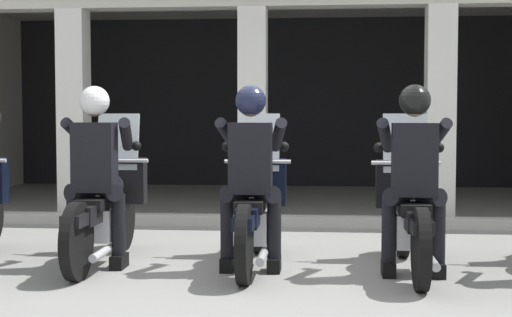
# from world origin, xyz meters

# --- Properties ---
(ground_plane) EXTENTS (80.00, 80.00, 0.00)m
(ground_plane) POSITION_xyz_m (0.00, 3.00, 0.00)
(ground_plane) COLOR gray
(station_building) EXTENTS (10.36, 5.29, 3.27)m
(station_building) POSITION_xyz_m (-0.28, 5.57, 2.09)
(station_building) COLOR black
(station_building) RESTS_ON ground
(kerb_strip) EXTENTS (9.86, 0.24, 0.12)m
(kerb_strip) POSITION_xyz_m (-0.28, 2.40, 0.06)
(kerb_strip) COLOR #B7B5AD
(kerb_strip) RESTS_ON ground
(motorcycle_left) EXTENTS (0.62, 2.04, 1.35)m
(motorcycle_left) POSITION_xyz_m (-1.36, 0.04, 0.50)
(motorcycle_left) COLOR black
(motorcycle_left) RESTS_ON ground
(police_officer_left) EXTENTS (0.63, 0.61, 1.58)m
(police_officer_left) POSITION_xyz_m (-1.36, -0.25, 0.94)
(police_officer_left) COLOR black
(police_officer_left) RESTS_ON ground
(motorcycle_center) EXTENTS (0.62, 2.04, 1.35)m
(motorcycle_center) POSITION_xyz_m (0.00, 0.01, 0.50)
(motorcycle_center) COLOR black
(motorcycle_center) RESTS_ON ground
(police_officer_center) EXTENTS (0.63, 0.61, 1.58)m
(police_officer_center) POSITION_xyz_m (0.00, -0.27, 0.94)
(police_officer_center) COLOR black
(police_officer_center) RESTS_ON ground
(motorcycle_right) EXTENTS (0.62, 2.04, 1.35)m
(motorcycle_right) POSITION_xyz_m (1.36, -0.07, 0.50)
(motorcycle_right) COLOR black
(motorcycle_right) RESTS_ON ground
(police_officer_right) EXTENTS (0.63, 0.61, 1.58)m
(police_officer_right) POSITION_xyz_m (1.36, -0.36, 0.94)
(police_officer_right) COLOR black
(police_officer_right) RESTS_ON ground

